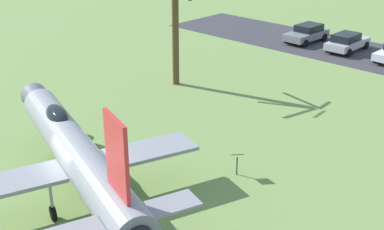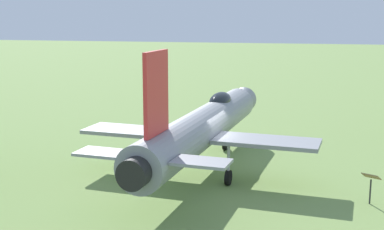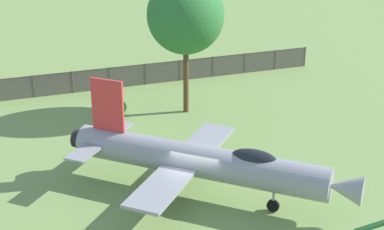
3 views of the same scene
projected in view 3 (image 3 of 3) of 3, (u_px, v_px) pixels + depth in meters
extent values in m
plane|color=#75934C|center=(197.00, 195.00, 28.82)|extent=(200.00, 200.00, 0.00)
cylinder|color=gray|center=(198.00, 161.00, 28.10)|extent=(13.04, 2.93, 1.63)
cone|color=gray|center=(345.00, 188.00, 25.58)|extent=(1.73, 1.54, 1.38)
cylinder|color=black|center=(80.00, 139.00, 30.50)|extent=(0.70, 1.03, 0.98)
ellipsoid|color=black|center=(254.00, 158.00, 26.83)|extent=(2.28, 1.12, 0.84)
cube|color=red|center=(108.00, 105.00, 29.03)|extent=(1.80, 0.32, 2.75)
cube|color=gray|center=(206.00, 140.00, 30.87)|extent=(2.23, 4.28, 0.16)
cube|color=gray|center=(160.00, 189.00, 25.95)|extent=(2.23, 4.28, 0.16)
cube|color=gray|center=(117.00, 128.00, 31.44)|extent=(1.28, 1.90, 0.10)
cube|color=gray|center=(83.00, 153.00, 28.51)|extent=(1.28, 1.90, 0.10)
cylinder|color=#A5A8AD|center=(274.00, 192.00, 27.05)|extent=(0.12, 0.12, 1.46)
cylinder|color=black|center=(273.00, 206.00, 27.33)|extent=(0.62, 0.24, 0.60)
cylinder|color=#A5A8AD|center=(185.00, 160.00, 30.19)|extent=(0.12, 0.12, 1.46)
cylinder|color=black|center=(186.00, 172.00, 30.47)|extent=(0.62, 0.24, 0.60)
cylinder|color=#A5A8AD|center=(161.00, 186.00, 27.60)|extent=(0.12, 0.12, 1.46)
cylinder|color=black|center=(161.00, 199.00, 27.88)|extent=(0.62, 0.24, 0.60)
cylinder|color=brown|center=(186.00, 75.00, 38.41)|extent=(0.36, 0.36, 5.30)
ellipsoid|color=#2D7033|center=(186.00, 15.00, 36.90)|extent=(5.00, 5.17, 5.10)
cylinder|color=#4C4238|center=(305.00, 57.00, 48.83)|extent=(0.08, 0.08, 1.69)
cylinder|color=#4C4238|center=(275.00, 60.00, 47.93)|extent=(0.08, 0.08, 1.69)
cylinder|color=#4C4238|center=(245.00, 63.00, 47.04)|extent=(0.08, 0.08, 1.69)
cylinder|color=#4C4238|center=(213.00, 67.00, 46.14)|extent=(0.08, 0.08, 1.69)
cylinder|color=#4C4238|center=(180.00, 70.00, 45.25)|extent=(0.08, 0.08, 1.69)
cylinder|color=#4C4238|center=(146.00, 74.00, 44.35)|extent=(0.08, 0.08, 1.69)
cylinder|color=#4C4238|center=(110.00, 78.00, 43.45)|extent=(0.08, 0.08, 1.69)
cylinder|color=#4C4238|center=(73.00, 82.00, 42.56)|extent=(0.08, 0.08, 1.69)
cylinder|color=#4C4238|center=(34.00, 86.00, 41.66)|extent=(0.08, 0.08, 1.69)
cylinder|color=#4C4238|center=(127.00, 66.00, 43.60)|extent=(24.72, 18.61, 0.05)
cube|color=#59544C|center=(128.00, 76.00, 43.90)|extent=(24.70, 18.59, 1.63)
ellipsoid|color=#387F3D|center=(112.00, 107.00, 38.63)|extent=(1.96, 1.91, 1.08)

